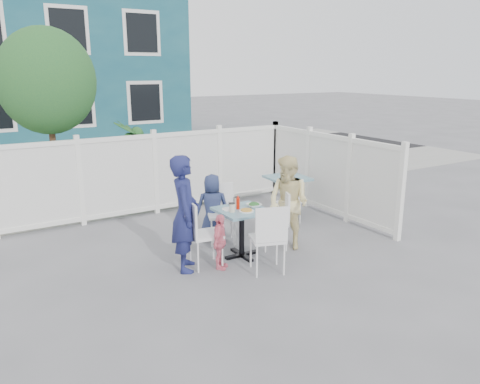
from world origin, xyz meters
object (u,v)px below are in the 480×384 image
spare_table (287,186)px  toddler (220,242)px  chair_right (279,215)px  man (185,213)px  chair_back (221,208)px  main_table (242,220)px  boy (212,207)px  woman (288,203)px  chair_left (200,229)px  chair_near (269,234)px

spare_table → toddler: size_ratio=0.98×
chair_right → man: (-1.63, 0.00, 0.29)m
chair_back → man: 1.28m
main_table → toddler: (-0.51, -0.23, -0.18)m
main_table → toddler: size_ratio=0.93×
chair_right → boy: boy is taller
chair_back → toddler: size_ratio=1.19×
main_table → chair_back: chair_back is taller
boy → main_table: bearing=115.9°
woman → chair_left: bearing=-106.7°
main_table → boy: bearing=91.7°
main_table → chair_near: 0.74m
chair_near → woman: woman is taller
chair_back → toddler: 1.17m
man → boy: man is taller
chair_back → chair_near: 1.51m
main_table → man: 0.96m
chair_right → chair_near: chair_near is taller
boy → toddler: (-0.48, -1.13, -0.16)m
man → main_table: bearing=-66.6°
chair_left → toddler: (0.21, -0.21, -0.17)m
spare_table → chair_right: (-1.16, -1.32, -0.06)m
woman → man: bearing=-107.9°
chair_back → boy: (-0.09, 0.13, -0.00)m
main_table → chair_left: size_ratio=0.76×
chair_near → chair_right: bearing=66.0°
spare_table → woman: size_ratio=0.53×
chair_left → woman: (1.56, -0.03, 0.17)m
chair_left → spare_table: bearing=126.3°
main_table → woman: bearing=-3.9°
chair_left → chair_right: bearing=100.1°
chair_right → man: man is taller
main_table → chair_near: bearing=-90.3°
woman → chair_back: bearing=-152.5°
chair_left → chair_near: (0.72, -0.72, 0.01)m
main_table → spare_table: spare_table is taller
man → chair_near: bearing=-104.8°
man → woman: 1.77m
chair_left → man: man is taller
spare_table → man: (-2.79, -1.32, 0.23)m
chair_near → woman: bearing=58.4°
chair_left → toddler: bearing=54.0°
chair_near → woman: size_ratio=0.67×
main_table → chair_left: 0.72m
main_table → chair_right: (0.71, 0.01, -0.04)m
main_table → toddler: 0.59m
main_table → spare_table: bearing=35.6°
spare_table → chair_near: size_ratio=0.79×
man → boy: (0.90, 0.88, -0.27)m
chair_near → chair_back: bearing=106.6°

